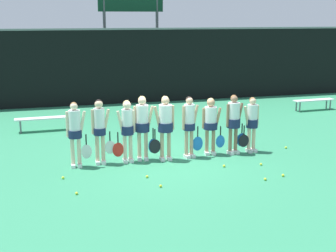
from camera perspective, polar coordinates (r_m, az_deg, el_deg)
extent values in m
plane|color=#2D7F56|center=(12.88, 0.07, -4.01)|extent=(140.00, 140.00, 0.00)
cube|color=black|center=(20.90, -6.50, 7.10)|extent=(60.00, 0.06, 3.25)
cube|color=slate|center=(20.79, -6.62, 11.67)|extent=(60.00, 0.08, 0.08)
cylinder|color=#515156|center=(22.73, -7.69, 10.09)|extent=(0.14, 0.14, 5.26)
cylinder|color=#515156|center=(23.23, -1.34, 10.27)|extent=(0.14, 0.14, 5.26)
cube|color=silver|center=(16.45, -14.64, 0.95)|extent=(2.09, 0.43, 0.04)
cylinder|color=slate|center=(16.68, -11.70, 0.46)|extent=(0.06, 0.06, 0.43)
cylinder|color=slate|center=(16.44, -11.60, 0.27)|extent=(0.06, 0.06, 0.43)
cylinder|color=slate|center=(16.60, -17.55, 0.05)|extent=(0.06, 0.06, 0.43)
cylinder|color=slate|center=(16.36, -17.54, -0.14)|extent=(0.06, 0.06, 0.43)
cube|color=silver|center=(20.38, 17.35, 3.03)|extent=(1.83, 0.45, 0.04)
cylinder|color=slate|center=(20.96, 18.75, 2.57)|extent=(0.06, 0.06, 0.41)
cylinder|color=slate|center=(20.76, 19.17, 2.45)|extent=(0.06, 0.06, 0.41)
cylinder|color=slate|center=(20.10, 15.37, 2.38)|extent=(0.06, 0.06, 0.41)
cylinder|color=slate|center=(19.90, 15.78, 2.24)|extent=(0.06, 0.06, 0.41)
cylinder|color=beige|center=(12.31, -10.78, -3.09)|extent=(0.10, 0.10, 0.81)
cylinder|color=beige|center=(12.31, -11.55, -3.13)|extent=(0.10, 0.10, 0.81)
cube|color=white|center=(12.39, -10.70, -4.73)|extent=(0.12, 0.25, 0.09)
cube|color=white|center=(12.39, -11.47, -4.77)|extent=(0.12, 0.25, 0.09)
cylinder|color=#192347|center=(12.19, -11.26, -0.95)|extent=(0.35, 0.35, 0.21)
cylinder|color=white|center=(12.13, -11.32, 0.30)|extent=(0.30, 0.30, 0.69)
sphere|color=beige|center=(12.04, -11.41, 2.34)|extent=(0.19, 0.19, 0.19)
sphere|color=olive|center=(12.05, -11.42, 2.47)|extent=(0.18, 0.18, 0.18)
cylinder|color=beige|center=(12.13, -10.42, 0.28)|extent=(0.21, 0.09, 0.66)
cylinder|color=beige|center=(12.13, -12.17, 0.20)|extent=(0.08, 0.08, 0.65)
cylinder|color=black|center=(12.22, -9.96, -1.63)|extent=(0.03, 0.03, 0.27)
ellipsoid|color=silver|center=(12.30, -9.90, -3.09)|extent=(0.27, 0.03, 0.38)
cylinder|color=beige|center=(12.47, -7.91, -2.75)|extent=(0.10, 0.10, 0.82)
cylinder|color=beige|center=(12.46, -8.62, -2.78)|extent=(0.10, 0.10, 0.82)
cube|color=white|center=(12.55, -7.84, -4.39)|extent=(0.12, 0.25, 0.09)
cube|color=white|center=(12.54, -8.55, -4.43)|extent=(0.12, 0.25, 0.09)
cylinder|color=#192347|center=(12.35, -8.33, -0.64)|extent=(0.32, 0.32, 0.18)
cylinder|color=white|center=(12.28, -8.38, 0.60)|extent=(0.28, 0.28, 0.68)
sphere|color=beige|center=(12.20, -8.45, 2.64)|extent=(0.21, 0.21, 0.21)
sphere|color=black|center=(12.21, -8.46, 2.78)|extent=(0.20, 0.20, 0.20)
cylinder|color=beige|center=(12.30, -7.54, 0.58)|extent=(0.21, 0.09, 0.64)
cylinder|color=beige|center=(12.28, -9.17, 0.50)|extent=(0.08, 0.08, 0.64)
cylinder|color=black|center=(12.38, -7.11, -1.24)|extent=(0.03, 0.03, 0.26)
ellipsoid|color=silver|center=(12.46, -7.07, -2.59)|extent=(0.29, 0.03, 0.35)
cylinder|color=beige|center=(12.56, -4.58, -2.61)|extent=(0.10, 0.10, 0.80)
cylinder|color=beige|center=(12.53, -5.29, -2.67)|extent=(0.10, 0.10, 0.80)
cube|color=white|center=(12.63, -4.52, -4.19)|extent=(0.11, 0.24, 0.09)
cube|color=white|center=(12.60, -5.22, -4.25)|extent=(0.11, 0.24, 0.09)
cylinder|color=#192347|center=(12.42, -4.98, -0.51)|extent=(0.33, 0.33, 0.23)
cylinder|color=white|center=(12.37, -5.00, 0.57)|extent=(0.29, 0.29, 0.64)
sphere|color=beige|center=(12.28, -5.04, 2.54)|extent=(0.22, 0.22, 0.22)
sphere|color=#D8B772|center=(12.29, -5.06, 2.68)|extent=(0.20, 0.20, 0.20)
cylinder|color=beige|center=(12.33, -5.83, 0.46)|extent=(0.20, 0.08, 0.61)
cylinder|color=beige|center=(12.40, -4.21, 0.56)|extent=(0.08, 0.08, 0.61)
cylinder|color=black|center=(12.39, -6.13, -1.39)|extent=(0.03, 0.03, 0.28)
ellipsoid|color=red|center=(12.48, -6.10, -2.89)|extent=(0.30, 0.03, 0.39)
cylinder|color=beige|center=(12.69, -2.70, -2.33)|extent=(0.10, 0.10, 0.84)
cylinder|color=beige|center=(12.67, -3.52, -2.35)|extent=(0.10, 0.10, 0.84)
cube|color=white|center=(12.76, -2.67, -3.98)|extent=(0.15, 0.25, 0.09)
cube|color=white|center=(12.75, -3.49, -4.00)|extent=(0.15, 0.25, 0.09)
cylinder|color=#192347|center=(12.56, -3.14, -0.13)|extent=(0.38, 0.38, 0.24)
cylinder|color=white|center=(12.50, -3.15, 1.03)|extent=(0.33, 0.33, 0.69)
sphere|color=beige|center=(12.41, -3.18, 3.08)|extent=(0.22, 0.22, 0.22)
sphere|color=#D8B772|center=(12.43, -3.19, 3.22)|extent=(0.20, 0.20, 0.20)
cylinder|color=beige|center=(12.52, -2.22, 1.00)|extent=(0.22, 0.11, 0.65)
cylinder|color=beige|center=(12.49, -4.05, 0.95)|extent=(0.08, 0.08, 0.65)
cylinder|color=black|center=(12.60, -1.83, -0.91)|extent=(0.03, 0.03, 0.29)
ellipsoid|color=blue|center=(12.69, -1.82, -2.43)|extent=(0.26, 0.03, 0.40)
cylinder|color=tan|center=(12.68, 0.11, -2.31)|extent=(0.10, 0.10, 0.84)
cylinder|color=tan|center=(12.63, -0.74, -2.37)|extent=(0.10, 0.10, 0.84)
cube|color=white|center=(12.76, 0.15, -3.97)|extent=(0.11, 0.24, 0.09)
cube|color=white|center=(12.71, -0.70, -4.03)|extent=(0.11, 0.24, 0.09)
cylinder|color=#192347|center=(12.53, -0.31, -0.12)|extent=(0.41, 0.41, 0.24)
cylinder|color=white|center=(12.48, -0.32, 1.04)|extent=(0.35, 0.35, 0.69)
sphere|color=tan|center=(12.39, -0.32, 3.10)|extent=(0.21, 0.21, 0.21)
sphere|color=#D8B772|center=(12.40, -0.34, 3.23)|extent=(0.20, 0.20, 0.20)
cylinder|color=tan|center=(12.43, -1.28, 0.93)|extent=(0.21, 0.08, 0.66)
cylinder|color=tan|center=(12.53, 0.60, 1.04)|extent=(0.08, 0.08, 0.66)
cylinder|color=black|center=(12.49, -1.61, -1.02)|extent=(0.03, 0.03, 0.28)
ellipsoid|color=black|center=(12.57, -1.60, -2.51)|extent=(0.32, 0.03, 0.39)
cylinder|color=tan|center=(12.95, 2.88, -2.07)|extent=(0.10, 0.10, 0.81)
cylinder|color=tan|center=(12.87, 2.26, -2.15)|extent=(0.10, 0.10, 0.81)
cube|color=white|center=(13.02, 2.92, -3.63)|extent=(0.15, 0.26, 0.09)
cube|color=white|center=(12.95, 2.31, -3.72)|extent=(0.15, 0.26, 0.09)
cylinder|color=#192347|center=(12.79, 2.59, -0.07)|extent=(0.33, 0.33, 0.19)
cylinder|color=white|center=(12.73, 2.60, 1.14)|extent=(0.29, 0.29, 0.68)
sphere|color=tan|center=(12.65, 2.63, 3.09)|extent=(0.20, 0.20, 0.20)
sphere|color=black|center=(12.66, 2.58, 3.21)|extent=(0.18, 0.18, 0.18)
cylinder|color=tan|center=(12.82, 3.32, 1.16)|extent=(0.22, 0.11, 0.65)
cylinder|color=tan|center=(12.65, 1.92, 1.01)|extent=(0.08, 0.08, 0.65)
cylinder|color=black|center=(12.94, 3.65, -0.67)|extent=(0.03, 0.03, 0.29)
ellipsoid|color=blue|center=(13.03, 3.63, -2.15)|extent=(0.30, 0.03, 0.40)
cylinder|color=tan|center=(13.25, 5.55, -1.85)|extent=(0.10, 0.10, 0.77)
cylinder|color=tan|center=(13.22, 4.76, -1.88)|extent=(0.10, 0.10, 0.77)
cube|color=white|center=(13.32, 5.55, -3.29)|extent=(0.14, 0.25, 0.09)
cube|color=white|center=(13.28, 4.76, -3.32)|extent=(0.14, 0.25, 0.09)
cylinder|color=#192347|center=(13.12, 5.20, 0.04)|extent=(0.39, 0.39, 0.20)
cylinder|color=white|center=(13.07, 5.22, 1.04)|extent=(0.34, 0.34, 0.60)
sphere|color=tan|center=(12.99, 5.25, 2.83)|extent=(0.23, 0.23, 0.23)
sphere|color=#D8B772|center=(13.01, 5.24, 2.97)|extent=(0.21, 0.21, 0.21)
cylinder|color=tan|center=(13.12, 6.11, 1.00)|extent=(0.20, 0.10, 0.58)
cylinder|color=tan|center=(13.04, 4.36, 0.95)|extent=(0.08, 0.08, 0.57)
cylinder|color=black|center=(13.20, 6.43, -0.57)|extent=(0.03, 0.03, 0.26)
ellipsoid|color=blue|center=(13.28, 6.40, -1.88)|extent=(0.27, 0.03, 0.36)
cylinder|color=#8C664C|center=(13.43, 8.24, -1.64)|extent=(0.10, 0.10, 0.80)
cylinder|color=#8C664C|center=(13.33, 7.59, -1.73)|extent=(0.10, 0.10, 0.80)
cube|color=white|center=(13.50, 8.26, -3.14)|extent=(0.15, 0.26, 0.09)
cube|color=white|center=(13.40, 7.61, -3.24)|extent=(0.15, 0.26, 0.09)
cylinder|color=#192347|center=(13.26, 7.98, 0.36)|extent=(0.38, 0.38, 0.25)
cylinder|color=white|center=(13.21, 8.01, 1.41)|extent=(0.33, 0.33, 0.67)
sphere|color=#8C664C|center=(13.13, 8.08, 3.27)|extent=(0.20, 0.20, 0.20)
sphere|color=olive|center=(13.14, 8.03, 3.39)|extent=(0.18, 0.18, 0.18)
cylinder|color=#8C664C|center=(13.33, 8.75, 1.43)|extent=(0.22, 0.11, 0.64)
cylinder|color=#8C664C|center=(13.11, 7.30, 1.28)|extent=(0.08, 0.08, 0.64)
cylinder|color=black|center=(13.45, 9.02, -0.28)|extent=(0.03, 0.03, 0.28)
ellipsoid|color=blue|center=(13.53, 8.97, -1.66)|extent=(0.31, 0.03, 0.39)
cylinder|color=beige|center=(13.68, 10.40, -1.55)|extent=(0.10, 0.10, 0.76)
cylinder|color=beige|center=(13.60, 9.83, -1.62)|extent=(0.10, 0.10, 0.76)
cube|color=white|center=(13.75, 10.41, -2.92)|extent=(0.14, 0.25, 0.09)
cube|color=white|center=(13.66, 9.85, -3.00)|extent=(0.14, 0.25, 0.09)
cylinder|color=#192347|center=(13.53, 10.19, 0.32)|extent=(0.33, 0.33, 0.24)
cylinder|color=white|center=(13.48, 10.23, 1.28)|extent=(0.29, 0.29, 0.63)
sphere|color=beige|center=(13.41, 10.31, 3.00)|extent=(0.19, 0.19, 0.19)
sphere|color=olive|center=(13.42, 10.26, 3.11)|extent=(0.18, 0.18, 0.18)
cylinder|color=beige|center=(13.39, 9.57, 1.16)|extent=(0.21, 0.10, 0.60)
cylinder|color=beige|center=(13.58, 10.85, 1.27)|extent=(0.08, 0.08, 0.60)
cylinder|color=black|center=(13.41, 9.26, -0.49)|extent=(0.03, 0.03, 0.27)
ellipsoid|color=black|center=(13.49, 9.21, -1.80)|extent=(0.32, 0.03, 0.37)
sphere|color=#CCE033|center=(11.58, -12.68, -6.16)|extent=(0.07, 0.07, 0.07)
sphere|color=#CCE033|center=(11.80, 13.85, -5.86)|extent=(0.07, 0.07, 0.07)
sphere|color=#CCE033|center=(10.78, -0.90, -7.32)|extent=(0.07, 0.07, 0.07)
sphere|color=#CCE033|center=(11.39, -2.57, -6.17)|extent=(0.07, 0.07, 0.07)
sphere|color=#CCE033|center=(12.55, 11.27, -4.59)|extent=(0.06, 0.06, 0.06)
sphere|color=#CCE033|center=(14.28, 14.18, -2.56)|extent=(0.07, 0.07, 0.07)
sphere|color=#CCE033|center=(10.54, -11.09, -8.05)|extent=(0.06, 0.06, 0.06)
sphere|color=#CCE033|center=(12.25, 6.85, -4.85)|extent=(0.07, 0.07, 0.07)
sphere|color=#CCE033|center=(11.44, 11.77, -6.37)|extent=(0.07, 0.07, 0.07)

